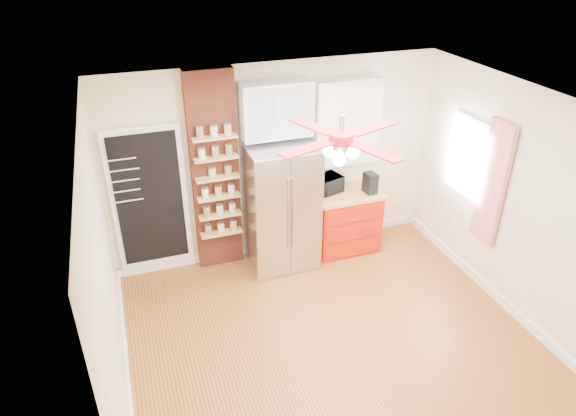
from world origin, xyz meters
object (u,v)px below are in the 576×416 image
object	(u,v)px
fridge	(281,207)
coffee_maker	(370,183)
red_cabinet	(345,220)
toaster_oven	(326,184)
canister_left	(373,188)
pantry_jar_oats	(212,172)
ceiling_fan	(341,139)

from	to	relation	value
fridge	coffee_maker	world-z (taller)	fridge
red_cabinet	toaster_oven	size ratio (longest dim) A/B	2.21
coffee_maker	canister_left	distance (m)	0.09
fridge	pantry_jar_oats	bearing A→B (deg)	168.50
red_cabinet	ceiling_fan	xyz separation A→B (m)	(-0.92, -1.68, 1.97)
coffee_maker	pantry_jar_oats	size ratio (longest dim) A/B	2.51
red_cabinet	canister_left	xyz separation A→B (m)	(0.34, -0.12, 0.52)
ceiling_fan	pantry_jar_oats	world-z (taller)	ceiling_fan
fridge	coffee_maker	xyz separation A→B (m)	(1.27, -0.05, 0.17)
red_cabinet	ceiling_fan	size ratio (longest dim) A/B	0.67
red_cabinet	toaster_oven	distance (m)	0.63
fridge	ceiling_fan	bearing A→B (deg)	-88.24
red_cabinet	canister_left	distance (m)	0.63
coffee_maker	canister_left	xyz separation A→B (m)	(0.04, -0.02, -0.08)
ceiling_fan	toaster_oven	xyz separation A→B (m)	(0.65, 1.78, -1.41)
pantry_jar_oats	coffee_maker	bearing A→B (deg)	-6.04
canister_left	fridge	bearing A→B (deg)	176.96
red_cabinet	coffee_maker	bearing A→B (deg)	-18.44
ceiling_fan	canister_left	world-z (taller)	ceiling_fan
red_cabinet	pantry_jar_oats	distance (m)	2.07
fridge	canister_left	xyz separation A→B (m)	(1.31, -0.07, 0.09)
ceiling_fan	pantry_jar_oats	size ratio (longest dim) A/B	12.18
toaster_oven	pantry_jar_oats	size ratio (longest dim) A/B	3.70
red_cabinet	fridge	bearing A→B (deg)	-177.05
toaster_oven	coffee_maker	size ratio (longest dim) A/B	1.47
fridge	red_cabinet	distance (m)	1.06
toaster_oven	coffee_maker	xyz separation A→B (m)	(0.57, -0.20, 0.03)
fridge	coffee_maker	size ratio (longest dim) A/B	6.06
ceiling_fan	toaster_oven	bearing A→B (deg)	69.91
fridge	canister_left	distance (m)	1.32
red_cabinet	ceiling_fan	world-z (taller)	ceiling_fan
ceiling_fan	pantry_jar_oats	distance (m)	2.25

